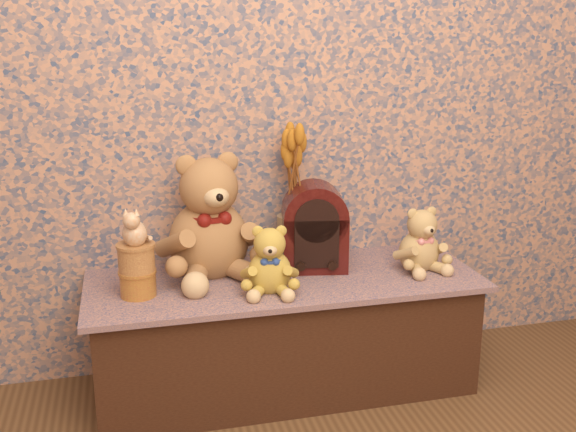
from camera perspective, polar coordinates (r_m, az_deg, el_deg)
name	(u,v)px	position (r m, az deg, el deg)	size (l,w,h in m)	color
display_shelf	(285,333)	(2.46, -0.28, -9.87)	(1.38, 0.52, 0.42)	navy
teddy_large	(208,210)	(2.36, -6.82, 0.52)	(0.37, 0.44, 0.47)	#98653B
teddy_medium	(270,256)	(2.22, -1.57, -3.39)	(0.19, 0.23, 0.24)	gold
teddy_small	(420,236)	(2.47, 11.13, -1.67)	(0.20, 0.23, 0.25)	tan
cathedral_radio	(314,226)	(2.42, 2.26, -0.87)	(0.23, 0.17, 0.32)	#390B0A
ceramic_vase	(292,239)	(2.49, 0.34, -2.00)	(0.11, 0.11, 0.18)	tan
dried_stalks	(292,156)	(2.41, 0.35, 5.11)	(0.23, 0.23, 0.44)	#B86D1D
biscuit_tin_lower	(138,283)	(2.26, -12.62, -5.62)	(0.12, 0.12, 0.08)	gold
biscuit_tin_upper	(136,258)	(2.23, -12.76, -3.50)	(0.12, 0.12, 0.09)	#E0B562
cat_figurine	(134,225)	(2.20, -12.93, -0.77)	(0.09, 0.10, 0.13)	silver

